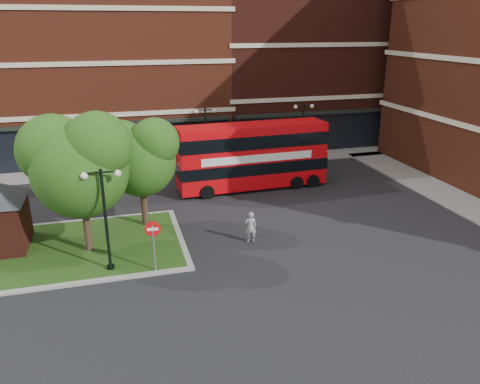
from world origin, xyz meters
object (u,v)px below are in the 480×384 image
object	(u,v)px
bus	(252,152)
car_silver	(120,168)
car_white	(286,157)
woman	(251,227)

from	to	relation	value
bus	car_silver	world-z (taller)	bus
car_silver	car_white	world-z (taller)	car_white
woman	car_silver	distance (m)	14.98
bus	car_white	xyz separation A→B (m)	(4.28, 4.64, -1.92)
bus	car_white	distance (m)	6.60
bus	woman	size ratio (longest dim) A/B	6.17
car_silver	car_white	xyz separation A→B (m)	(13.18, -0.59, 0.06)
bus	woman	distance (m)	8.94
car_silver	car_white	distance (m)	13.19
car_white	woman	bearing A→B (deg)	159.30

